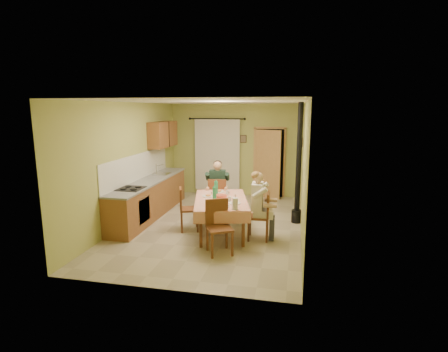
% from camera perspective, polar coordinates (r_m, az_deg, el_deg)
% --- Properties ---
extents(floor, '(4.00, 6.00, 0.01)m').
position_cam_1_polar(floor, '(8.18, -1.88, -8.00)').
color(floor, tan).
rests_on(floor, ground).
extents(room_shell, '(4.04, 6.04, 2.82)m').
position_cam_1_polar(room_shell, '(7.78, -1.96, 4.78)').
color(room_shell, tan).
rests_on(room_shell, ground).
extents(kitchen_run, '(0.64, 3.64, 1.56)m').
position_cam_1_polar(kitchen_run, '(8.94, -11.99, -3.36)').
color(kitchen_run, brown).
rests_on(kitchen_run, ground).
extents(upper_cabinets, '(0.35, 1.40, 0.70)m').
position_cam_1_polar(upper_cabinets, '(9.94, -9.91, 6.73)').
color(upper_cabinets, brown).
rests_on(upper_cabinets, room_shell).
extents(curtain, '(1.70, 0.07, 2.22)m').
position_cam_1_polar(curtain, '(10.77, -1.12, 3.53)').
color(curtain, black).
rests_on(curtain, ground).
extents(doorway, '(0.96, 0.37, 2.15)m').
position_cam_1_polar(doorway, '(10.56, 7.29, 2.14)').
color(doorway, black).
rests_on(doorway, ground).
extents(dining_table, '(1.50, 2.03, 0.76)m').
position_cam_1_polar(dining_table, '(7.55, -0.50, -6.58)').
color(dining_table, tan).
rests_on(dining_table, ground).
extents(tableware, '(0.93, 1.52, 0.33)m').
position_cam_1_polar(tableware, '(7.33, -0.38, -3.50)').
color(tableware, white).
rests_on(tableware, dining_table).
extents(chair_far, '(0.50, 0.50, 1.00)m').
position_cam_1_polar(chair_far, '(8.65, -1.06, -4.91)').
color(chair_far, brown).
rests_on(chair_far, ground).
extents(chair_near, '(0.59, 0.59, 1.00)m').
position_cam_1_polar(chair_near, '(6.58, -0.77, -10.09)').
color(chair_near, brown).
rests_on(chair_near, ground).
extents(chair_right, '(0.44, 0.44, 0.99)m').
position_cam_1_polar(chair_right, '(7.29, 5.74, -8.03)').
color(chair_right, brown).
rests_on(chair_right, ground).
extents(chair_left, '(0.52, 0.52, 0.96)m').
position_cam_1_polar(chair_left, '(7.80, -5.79, -6.74)').
color(chair_left, brown).
rests_on(chair_left, ground).
extents(man_far, '(0.62, 0.52, 1.39)m').
position_cam_1_polar(man_far, '(8.52, -1.06, -1.08)').
color(man_far, '#192D23').
rests_on(man_far, chair_far).
extents(man_right, '(0.47, 0.59, 1.39)m').
position_cam_1_polar(man_right, '(7.12, 5.71, -3.55)').
color(man_right, silver).
rests_on(man_right, chair_right).
extents(stove_flue, '(0.24, 0.24, 2.80)m').
position_cam_1_polar(stove_flue, '(8.28, 11.98, -0.65)').
color(stove_flue, black).
rests_on(stove_flue, ground).
extents(picture_back, '(0.19, 0.03, 0.23)m').
position_cam_1_polar(picture_back, '(10.64, 3.18, 6.06)').
color(picture_back, black).
rests_on(picture_back, room_shell).
extents(picture_right, '(0.03, 0.31, 0.21)m').
position_cam_1_polar(picture_right, '(8.75, 12.65, 5.41)').
color(picture_right, brown).
rests_on(picture_right, room_shell).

